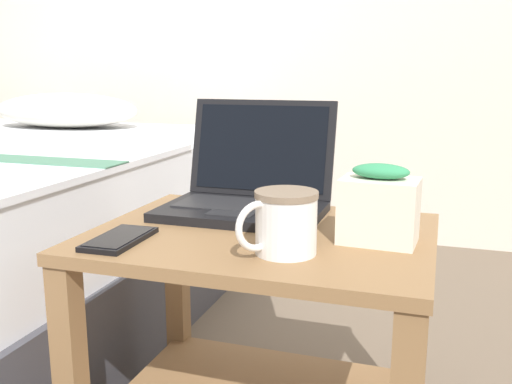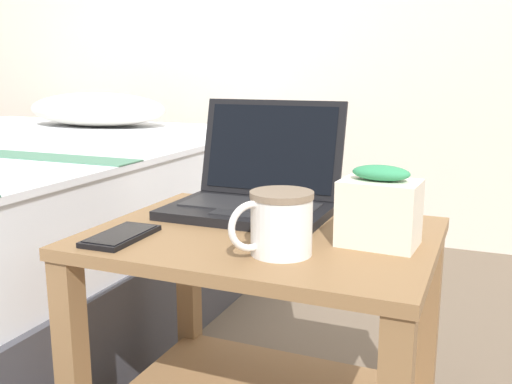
# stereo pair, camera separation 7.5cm
# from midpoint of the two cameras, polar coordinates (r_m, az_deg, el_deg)

# --- Properties ---
(bedside_table) EXTENTS (0.61, 0.47, 0.47)m
(bedside_table) POSITION_cam_midpoint_polar(r_m,az_deg,el_deg) (1.09, 2.74, -12.57)
(bedside_table) COLOR olive
(bedside_table) RESTS_ON ground_plane
(laptop) EXTENTS (0.32, 0.27, 0.22)m
(laptop) POSITION_cam_midpoint_polar(r_m,az_deg,el_deg) (1.17, 1.78, 0.27)
(laptop) COLOR black
(laptop) RESTS_ON bedside_table
(mug_front_left) EXTENTS (0.11, 0.13, 0.10)m
(mug_front_left) POSITION_cam_midpoint_polar(r_m,az_deg,el_deg) (0.89, 4.80, -2.82)
(mug_front_left) COLOR white
(mug_front_left) RESTS_ON bedside_table
(snack_bag) EXTENTS (0.13, 0.10, 0.13)m
(snack_bag) POSITION_cam_midpoint_polar(r_m,az_deg,el_deg) (0.97, 14.45, -1.65)
(snack_bag) COLOR silver
(snack_bag) RESTS_ON bedside_table
(cell_phone) EXTENTS (0.08, 0.15, 0.01)m
(cell_phone) POSITION_cam_midpoint_polar(r_m,az_deg,el_deg) (1.01, -11.28, -4.34)
(cell_phone) COLOR black
(cell_phone) RESTS_ON bedside_table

